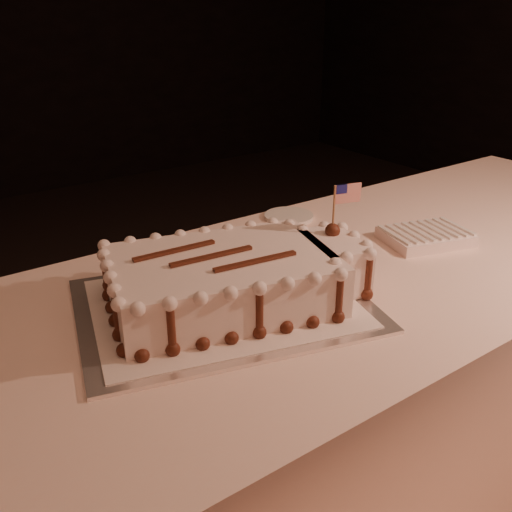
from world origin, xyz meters
TOP-DOWN VIEW (x-y plane):
  - banquet_table at (0.00, 0.60)m, footprint 2.40×0.80m
  - cake_board at (-0.30, 0.60)m, footprint 0.65×0.56m
  - doily at (-0.30, 0.60)m, footprint 0.58×0.50m
  - sheet_cake at (-0.27, 0.59)m, footprint 0.56×0.40m
  - napkin_stack at (0.29, 0.59)m, footprint 0.24×0.20m
  - side_plate at (0.12, 0.92)m, footprint 0.14×0.14m

SIDE VIEW (x-z plane):
  - banquet_table at x=0.00m, z-range 0.00..0.75m
  - cake_board at x=-0.30m, z-range 0.75..0.76m
  - side_plate at x=0.12m, z-range 0.75..0.76m
  - doily at x=-0.30m, z-range 0.76..0.76m
  - napkin_stack at x=0.29m, z-range 0.75..0.78m
  - sheet_cake at x=-0.27m, z-range 0.70..0.92m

